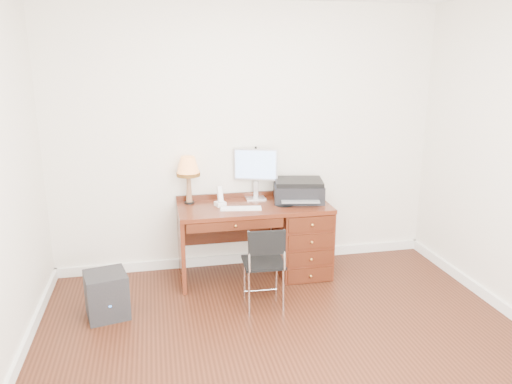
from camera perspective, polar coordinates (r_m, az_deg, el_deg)
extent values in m
plane|color=black|center=(4.02, 3.98, -17.62)|extent=(4.00, 4.00, 0.00)
plane|color=silver|center=(5.14, -1.01, 6.02)|extent=(4.00, 0.00, 4.00)
cube|color=white|center=(5.49, -0.92, -7.51)|extent=(4.00, 0.03, 0.10)
cube|color=white|center=(4.01, -26.14, -18.52)|extent=(0.03, 3.50, 0.10)
cube|color=#562112|center=(4.95, -0.21, -1.75)|extent=(1.50, 0.65, 0.04)
cube|color=#562112|center=(5.19, 5.24, -5.37)|extent=(0.50, 0.61, 0.71)
cube|color=#562112|center=(4.99, -8.51, -6.35)|extent=(0.04, 0.61, 0.71)
cube|color=#431A0D|center=(5.27, -3.42, -3.77)|extent=(0.96, 0.03, 0.39)
cube|color=#431A0D|center=(4.64, -2.36, -3.83)|extent=(0.91, 0.03, 0.09)
sphere|color=#BF8C3F|center=(4.89, 6.37, -6.71)|extent=(0.03, 0.03, 0.03)
cube|color=silver|center=(5.16, -0.07, -0.70)|extent=(0.24, 0.20, 0.01)
cube|color=silver|center=(5.18, -0.17, 0.37)|extent=(0.05, 0.04, 0.16)
cube|color=silver|center=(5.10, -0.14, 3.18)|extent=(0.44, 0.19, 0.33)
cube|color=#4C8CF2|center=(5.08, -0.09, 3.13)|extent=(0.39, 0.15, 0.29)
cube|color=white|center=(4.82, -1.74, -1.88)|extent=(0.41, 0.17, 0.01)
cylinder|color=black|center=(4.97, 3.24, -1.41)|extent=(0.20, 0.20, 0.01)
ellipsoid|color=white|center=(4.96, 3.24, -1.20)|extent=(0.09, 0.06, 0.03)
cube|color=black|center=(5.10, 4.87, -0.02)|extent=(0.56, 0.47, 0.18)
cube|color=black|center=(5.07, 4.90, 1.18)|extent=(0.53, 0.45, 0.04)
cylinder|color=black|center=(5.05, -7.62, -1.19)|extent=(0.10, 0.10, 0.02)
cone|color=#885F40|center=(5.01, -7.68, 0.45)|extent=(0.06, 0.06, 0.28)
cone|color=#EF934B|center=(4.95, -7.77, 3.02)|extent=(0.23, 0.23, 0.18)
cylinder|color=#593814|center=(4.97, -7.74, 2.03)|extent=(0.23, 0.23, 0.04)
cube|color=white|center=(4.93, -4.11, -1.35)|extent=(0.12, 0.12, 0.04)
cube|color=white|center=(4.90, -4.14, -0.26)|extent=(0.06, 0.07, 0.16)
cylinder|color=black|center=(5.17, 3.74, -0.20)|extent=(0.08, 0.08, 0.10)
cube|color=black|center=(4.49, 0.85, -8.05)|extent=(0.37, 0.37, 0.02)
cube|color=black|center=(4.24, 1.37, -5.83)|extent=(0.32, 0.04, 0.21)
cylinder|color=silver|center=(4.68, -1.41, -9.73)|extent=(0.02, 0.02, 0.40)
cylinder|color=silver|center=(4.74, 2.25, -9.41)|extent=(0.02, 0.02, 0.40)
cylinder|color=silver|center=(4.41, -0.69, -11.37)|extent=(0.02, 0.02, 0.40)
cylinder|color=silver|center=(4.47, 3.21, -11.00)|extent=(0.02, 0.02, 0.40)
cylinder|color=silver|center=(4.24, -0.66, -6.89)|extent=(0.02, 0.02, 0.36)
cylinder|color=silver|center=(4.30, 3.34, -6.57)|extent=(0.02, 0.02, 0.36)
cube|color=black|center=(4.56, -16.70, -11.18)|extent=(0.40, 0.40, 0.39)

